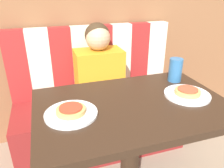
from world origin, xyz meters
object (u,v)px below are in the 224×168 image
object	(u,v)px
pizza_right	(188,91)
drinking_cup	(175,70)
person	(99,67)
pizza_left	(71,110)
plate_left	(71,114)
plate_right	(187,95)

from	to	relation	value
pizza_right	drinking_cup	size ratio (longest dim) A/B	0.94
person	pizza_left	world-z (taller)	person
pizza_left	drinking_cup	world-z (taller)	drinking_cup
plate_left	pizza_right	world-z (taller)	pizza_right
drinking_cup	pizza_left	bearing A→B (deg)	-163.40
plate_left	plate_right	distance (m)	0.58
person	pizza_left	bearing A→B (deg)	-114.25
plate_left	plate_right	xyz separation A→B (m)	(0.58, 0.00, 0.00)
pizza_left	plate_left	bearing A→B (deg)	0.00
person	pizza_left	size ratio (longest dim) A/B	4.76
person	plate_left	world-z (taller)	person
pizza_left	pizza_right	xyz separation A→B (m)	(0.58, 0.00, 0.00)
plate_left	drinking_cup	xyz separation A→B (m)	(0.63, 0.19, 0.06)
plate_right	pizza_left	size ratio (longest dim) A/B	1.80
drinking_cup	plate_left	bearing A→B (deg)	-163.40
plate_right	pizza_right	world-z (taller)	pizza_right
person	drinking_cup	bearing A→B (deg)	-53.88
plate_left	pizza_right	xyz separation A→B (m)	(0.58, 0.00, 0.02)
plate_left	drinking_cup	distance (m)	0.66
pizza_left	pizza_right	bearing A→B (deg)	0.00
person	plate_left	bearing A→B (deg)	-114.25
pizza_left	drinking_cup	distance (m)	0.66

